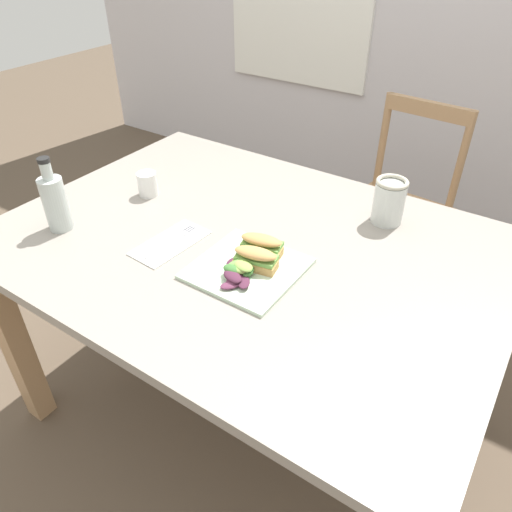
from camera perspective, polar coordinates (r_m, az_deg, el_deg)
ground_plane at (r=1.83m, az=-7.75°, el=-18.91°), size 9.39×9.39×0.00m
dining_table at (r=1.40m, az=-0.99°, el=-1.84°), size 1.38×0.99×0.74m
chair_wooden_far at (r=2.14m, az=16.26°, el=5.36°), size 0.43×0.43×0.87m
plate_lunch at (r=1.22m, az=-1.05°, el=-1.48°), size 0.26×0.26×0.01m
sandwich_half_front at (r=1.20m, az=-0.03°, el=-0.25°), size 0.12×0.08×0.06m
sandwich_half_back at (r=1.25m, az=0.65°, el=1.34°), size 0.12×0.08×0.06m
salad_mixed_greens at (r=1.18m, az=-1.90°, el=-1.68°), size 0.12×0.15×0.04m
napkin_folded at (r=1.34m, az=-10.04°, el=1.53°), size 0.12×0.23×0.00m
fork_on_napkin at (r=1.35m, az=-9.54°, el=1.99°), size 0.03×0.19×0.00m
bottle_cold_brew at (r=1.46m, az=-22.53°, el=5.56°), size 0.07×0.07×0.22m
mason_jar_iced_tea at (r=1.44m, az=15.38°, el=6.03°), size 0.09×0.09×0.13m
cup_extra_side at (r=1.58m, az=-12.67°, el=8.27°), size 0.06×0.06×0.08m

